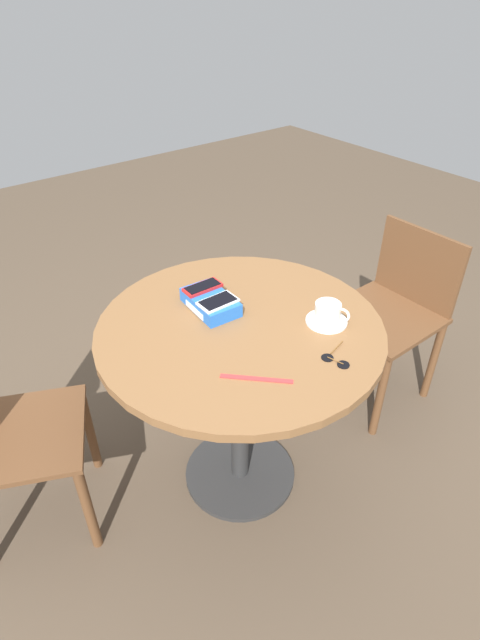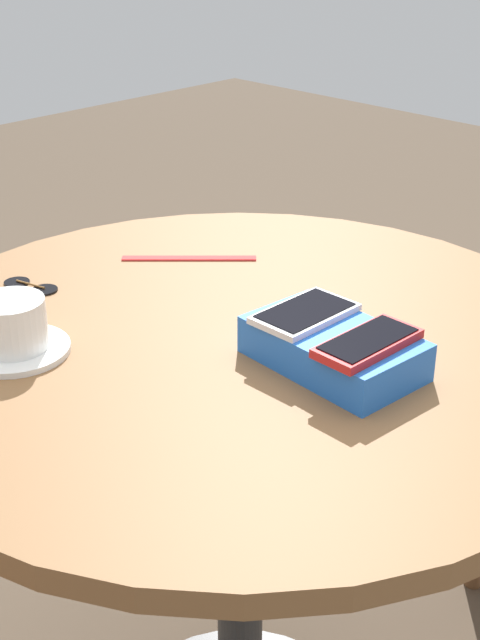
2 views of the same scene
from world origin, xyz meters
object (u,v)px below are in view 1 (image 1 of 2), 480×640
object	(u,v)px
phone_box	(210,302)
phone_red	(203,287)
coffee_cup	(328,312)
saucer	(326,321)
sunglasses	(335,359)
round_table	(240,358)
chair_near_window	(390,312)
phone_white	(218,302)
lanyard_strap	(256,379)

from	to	relation	value
phone_box	phone_red	bearing A→B (deg)	172.21
phone_box	coffee_cup	distance (m)	0.40
saucer	sunglasses	bearing A→B (deg)	-38.22
phone_box	coffee_cup	size ratio (longest dim) A/B	1.98
round_table	chair_near_window	distance (m)	0.89
phone_red	sunglasses	bearing A→B (deg)	13.72
coffee_cup	chair_near_window	world-z (taller)	coffee_cup
phone_box	phone_white	size ratio (longest dim) A/B	1.68
coffee_cup	chair_near_window	size ratio (longest dim) A/B	0.14
coffee_cup	sunglasses	bearing A→B (deg)	-38.90
phone_red	chair_near_window	bearing A→B (deg)	77.75
saucer	lanyard_strap	distance (m)	0.37
phone_red	phone_white	world-z (taller)	phone_red
phone_box	phone_red	distance (m)	0.06
round_table	phone_red	xyz separation A→B (m)	(-0.20, -0.01, 0.20)
coffee_cup	phone_red	bearing A→B (deg)	-145.77
round_table	sunglasses	bearing A→B (deg)	19.80
phone_white	phone_box	bearing A→B (deg)	176.41
sunglasses	chair_near_window	distance (m)	0.89
phone_box	lanyard_strap	world-z (taller)	phone_box
round_table	phone_box	xyz separation A→B (m)	(-0.14, -0.02, 0.17)
phone_box	sunglasses	distance (m)	0.48
sunglasses	phone_white	bearing A→B (deg)	-161.60
round_table	sunglasses	world-z (taller)	sunglasses
phone_red	lanyard_strap	size ratio (longest dim) A/B	0.65
phone_box	lanyard_strap	bearing A→B (deg)	-15.92
lanyard_strap	sunglasses	bearing A→B (deg)	71.42
phone_white	lanyard_strap	distance (m)	0.35
lanyard_strap	phone_box	bearing A→B (deg)	164.08
coffee_cup	phone_box	bearing A→B (deg)	-140.40
phone_red	saucer	bearing A→B (deg)	34.27
coffee_cup	lanyard_strap	xyz separation A→B (m)	(0.07, -0.36, -0.04)
chair_near_window	phone_red	bearing A→B (deg)	-102.25
round_table	sunglasses	xyz separation A→B (m)	(0.32, 0.11, 0.14)
phone_box	coffee_cup	bearing A→B (deg)	39.60
chair_near_window	coffee_cup	bearing A→B (deg)	-74.98
phone_box	lanyard_strap	distance (m)	0.39
phone_box	saucer	bearing A→B (deg)	39.67
round_table	phone_white	distance (m)	0.22
coffee_cup	sunglasses	distance (m)	0.20
phone_white	lanyard_strap	world-z (taller)	phone_white
phone_red	coffee_cup	size ratio (longest dim) A/B	1.23
round_table	phone_box	world-z (taller)	phone_box
saucer	lanyard_strap	world-z (taller)	saucer
lanyard_strap	chair_near_window	xyz separation A→B (m)	(-0.24, 1.00, -0.32)
round_table	chair_near_window	world-z (taller)	chair_near_window
sunglasses	chair_near_window	world-z (taller)	chair_near_window
phone_box	phone_red	size ratio (longest dim) A/B	1.61
coffee_cup	sunglasses	xyz separation A→B (m)	(0.15, -0.12, -0.04)
lanyard_strap	chair_near_window	bearing A→B (deg)	103.54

